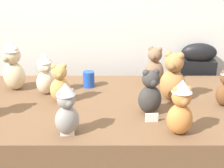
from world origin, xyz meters
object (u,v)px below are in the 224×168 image
Objects in this scene: teddy_bear_sand at (13,66)px; teddy_bear_ash at (67,110)px; teddy_bear_ginger at (181,108)px; party_cup_blue at (89,79)px; teddy_bear_cream at (45,74)px; instrument_case at (194,98)px; teddy_bear_mocha at (154,66)px; teddy_bear_caramel at (173,78)px; teddy_bear_honey at (60,84)px; display_table at (112,152)px; teddy_bear_charcoal at (150,93)px.

teddy_bear_ash is at bearing -24.36° from teddy_bear_sand.
teddy_bear_ginger is 0.82m from party_cup_blue.
teddy_bear_cream is 0.31m from party_cup_blue.
teddy_bear_mocha is (-0.39, -0.28, 0.37)m from instrument_case.
teddy_bear_honey is (-0.69, -0.03, -0.03)m from teddy_bear_caramel.
teddy_bear_sand reaches higher than teddy_bear_cream.
teddy_bear_cream is (-0.21, 0.53, 0.00)m from teddy_bear_ash.
display_table is 0.52m from party_cup_blue.
party_cup_blue is (-0.54, 0.22, -0.09)m from teddy_bear_caramel.
teddy_bear_charcoal is 0.56m from party_cup_blue.
teddy_bear_charcoal is 0.71m from teddy_bear_cream.
teddy_bear_cream is 2.48× the size of party_cup_blue.
teddy_bear_ginger is 0.93m from teddy_bear_cream.
party_cup_blue is (0.16, 0.26, -0.06)m from teddy_bear_honey.
teddy_bear_ginger is 0.26m from teddy_bear_charcoal.
teddy_bear_caramel is at bearing -22.60° from party_cup_blue.
teddy_bear_honey is (-0.32, 0.01, 0.48)m from display_table.
teddy_bear_ash is at bearing 171.96° from teddy_bear_ginger.
teddy_bear_caramel reaches higher than teddy_bear_ginger.
teddy_bear_charcoal is (-0.48, -0.77, 0.37)m from instrument_case.
instrument_case is 3.57× the size of teddy_bear_mocha.
party_cup_blue is (0.50, 0.05, -0.11)m from teddy_bear_sand.
teddy_bear_caramel is (0.16, 0.19, 0.02)m from teddy_bear_charcoal.
teddy_bear_cream is (-1.13, -0.48, 0.38)m from instrument_case.
teddy_bear_ginger reaches higher than teddy_bear_cream.
teddy_bear_honey is 2.23× the size of party_cup_blue.
teddy_bear_charcoal is at bearing -27.61° from teddy_bear_honey.
party_cup_blue is (-0.46, -0.08, -0.07)m from teddy_bear_mocha.
teddy_bear_sand is at bearing -174.78° from party_cup_blue.
teddy_bear_caramel is at bearing -51.96° from teddy_bear_mocha.
teddy_bear_caramel reaches higher than teddy_bear_mocha.
teddy_bear_ginger is 1.17m from teddy_bear_sand.
teddy_bear_caramel is at bearing -8.36° from teddy_bear_honey.
teddy_bear_ash reaches higher than display_table.
teddy_bear_mocha is 0.32m from teddy_bear_caramel.
instrument_case is at bearing 18.08° from teddy_bear_ash.
teddy_bear_sand is (-1.36, -0.41, 0.41)m from instrument_case.
teddy_bear_ash reaches higher than teddy_bear_mocha.
instrument_case is 3.52× the size of teddy_bear_ash.
teddy_bear_cream is at bearing 161.77° from display_table.
teddy_bear_mocha is 0.73m from teddy_bear_ginger.
teddy_bear_charcoal is at bearing -34.59° from display_table.
teddy_bear_sand is at bearing 128.78° from teddy_bear_cream.
display_table is 6.51× the size of teddy_bear_mocha.
display_table is at bearing -106.24° from teddy_bear_mocha.
display_table is 0.66m from teddy_bear_ash.
teddy_bear_ginger is at bearing -105.60° from instrument_case.
teddy_bear_ginger is 0.83× the size of teddy_bear_sand.
display_table is at bearing -133.90° from instrument_case.
teddy_bear_cream is at bearing -139.66° from teddy_bear_mocha.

